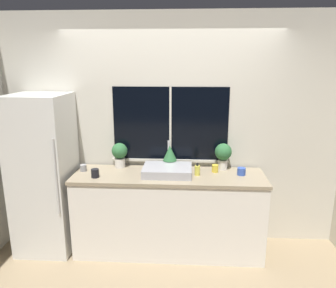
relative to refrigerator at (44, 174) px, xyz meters
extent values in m
plane|color=#937F60|center=(1.42, -0.30, -0.91)|extent=(14.00, 14.00, 0.00)
cube|color=beige|center=(1.42, 0.36, 0.44)|extent=(8.00, 0.06, 2.70)
cube|color=black|center=(1.42, 0.33, 0.54)|extent=(1.35, 0.01, 0.86)
cube|color=beige|center=(1.42, 0.32, 0.54)|extent=(0.02, 0.01, 0.86)
cube|color=beige|center=(1.42, 0.32, 0.09)|extent=(1.41, 0.04, 0.03)
cube|color=beige|center=(-0.59, 1.20, 0.44)|extent=(0.06, 7.00, 2.70)
cube|color=beige|center=(3.43, 1.20, 0.44)|extent=(0.06, 7.00, 2.70)
cube|color=white|center=(1.42, 0.00, -0.46)|extent=(2.11, 0.59, 0.90)
cube|color=gray|center=(1.42, 0.00, 0.01)|extent=(2.13, 0.62, 0.03)
cube|color=silver|center=(0.00, 0.00, 0.00)|extent=(0.62, 0.64, 1.81)
cylinder|color=silver|center=(0.28, -0.33, 0.09)|extent=(0.02, 0.02, 0.81)
cube|color=#ADADB2|center=(1.41, 0.00, 0.07)|extent=(0.54, 0.41, 0.09)
cylinder|color=#B7B7BC|center=(1.41, 0.24, 0.04)|extent=(0.04, 0.04, 0.03)
cylinder|color=#B7B7BC|center=(1.41, 0.24, 0.21)|extent=(0.02, 0.02, 0.30)
cylinder|color=silver|center=(0.83, 0.22, 0.08)|extent=(0.12, 0.12, 0.11)
sphere|color=#2D6638|center=(0.83, 0.22, 0.23)|extent=(0.18, 0.18, 0.18)
cylinder|color=silver|center=(1.42, 0.22, 0.07)|extent=(0.11, 0.11, 0.10)
cone|color=#2D6638|center=(1.42, 0.22, 0.21)|extent=(0.16, 0.16, 0.18)
cylinder|color=silver|center=(2.04, 0.22, 0.08)|extent=(0.11, 0.11, 0.11)
sphere|color=#2D6638|center=(2.04, 0.22, 0.24)|extent=(0.19, 0.19, 0.19)
cylinder|color=#DBD14C|center=(1.74, 0.00, 0.08)|extent=(0.06, 0.06, 0.11)
cylinder|color=black|center=(1.74, 0.00, 0.15)|extent=(0.03, 0.03, 0.03)
cylinder|color=gray|center=(0.44, 0.05, 0.07)|extent=(0.07, 0.07, 0.08)
cylinder|color=black|center=(0.63, -0.14, 0.07)|extent=(0.08, 0.08, 0.09)
cylinder|color=#3351AD|center=(2.22, 0.04, 0.07)|extent=(0.09, 0.09, 0.08)
cylinder|color=gold|center=(1.94, 0.11, 0.07)|extent=(0.07, 0.07, 0.08)
camera|label=1|loc=(1.63, -3.43, 1.25)|focal=35.00mm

